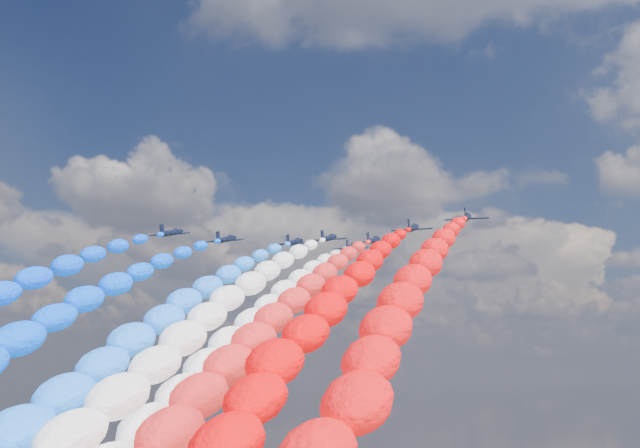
% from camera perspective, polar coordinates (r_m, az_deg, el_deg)
% --- Properties ---
extents(jet_0, '(8.14, 11.03, 4.84)m').
position_cam_1_polar(jet_0, '(168.69, -10.31, -0.61)').
color(jet_0, black).
extents(jet_1, '(8.39, 11.21, 4.84)m').
position_cam_1_polar(jet_1, '(174.91, -6.55, -1.07)').
color(jet_1, black).
extents(trail_1, '(6.33, 106.23, 47.50)m').
position_cam_1_polar(trail_1, '(125.15, -16.99, -6.87)').
color(trail_1, '#054DFF').
extents(jet_2, '(8.31, 11.16, 4.84)m').
position_cam_1_polar(jet_2, '(177.46, -1.79, -1.27)').
color(jet_2, black).
extents(trail_2, '(6.33, 106.23, 47.50)m').
position_cam_1_polar(trail_2, '(125.34, -10.15, -7.17)').
color(trail_2, '#2274FF').
extents(jet_3, '(8.52, 11.30, 4.84)m').
position_cam_1_polar(jet_3, '(172.42, 0.60, -1.00)').
color(jet_3, black).
extents(trail_3, '(6.33, 106.23, 47.50)m').
position_cam_1_polar(trail_3, '(119.28, -7.06, -7.09)').
color(trail_3, white).
extents(jet_4, '(8.48, 11.28, 4.84)m').
position_cam_1_polar(jet_4, '(184.17, 2.16, -1.61)').
color(jet_4, black).
extents(trail_4, '(6.33, 106.23, 47.50)m').
position_cam_1_polar(trail_4, '(130.49, -4.17, -7.44)').
color(trail_4, silver).
extents(jet_5, '(8.35, 11.19, 4.84)m').
position_cam_1_polar(jet_5, '(175.44, 3.70, -1.14)').
color(jet_5, black).
extents(trail_5, '(6.33, 106.23, 47.50)m').
position_cam_1_polar(trail_5, '(121.19, -2.40, -7.21)').
color(trail_5, red).
extents(jet_6, '(7.94, 10.89, 4.84)m').
position_cam_1_polar(jet_6, '(161.77, 6.45, -0.29)').
color(jet_6, black).
extents(trail_6, '(6.33, 106.23, 47.50)m').
position_cam_1_polar(trail_6, '(106.58, 0.99, -6.75)').
color(trail_6, '#F20508').
extents(jet_7, '(8.48, 11.28, 4.84)m').
position_cam_1_polar(jet_7, '(152.47, 10.17, 0.45)').
color(jet_7, black).
extents(trail_7, '(6.33, 106.23, 47.50)m').
position_cam_1_polar(trail_7, '(96.32, 6.33, -6.27)').
color(trail_7, red).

